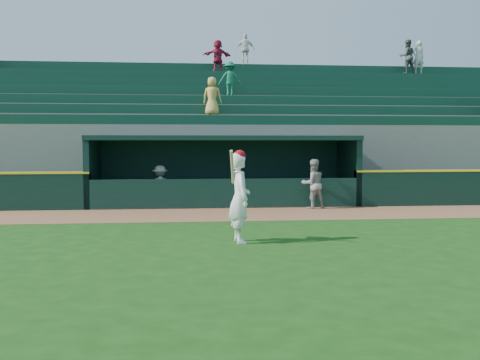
# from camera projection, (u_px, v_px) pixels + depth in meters

# --- Properties ---
(ground) EXTENTS (120.00, 120.00, 0.00)m
(ground) POSITION_uv_depth(u_px,v_px,m) (247.00, 244.00, 11.65)
(ground) COLOR #174010
(ground) RESTS_ON ground
(warning_track) EXTENTS (40.00, 3.00, 0.01)m
(warning_track) POSITION_uv_depth(u_px,v_px,m) (230.00, 214.00, 16.51)
(warning_track) COLOR brown
(warning_track) RESTS_ON ground
(dugout_player_front) EXTENTS (0.90, 0.76, 1.67)m
(dugout_player_front) POSITION_uv_depth(u_px,v_px,m) (313.00, 184.00, 17.97)
(dugout_player_front) COLOR #999994
(dugout_player_front) RESTS_ON ground
(dugout_player_inside) EXTENTS (0.98, 0.63, 1.43)m
(dugout_player_inside) POSITION_uv_depth(u_px,v_px,m) (160.00, 186.00, 18.47)
(dugout_player_inside) COLOR #9A9A95
(dugout_player_inside) RESTS_ON ground
(dugout) EXTENTS (9.40, 2.80, 2.46)m
(dugout) POSITION_uv_depth(u_px,v_px,m) (223.00, 166.00, 19.50)
(dugout) COLOR #63635E
(dugout) RESTS_ON ground
(stands) EXTENTS (34.50, 6.29, 7.47)m
(stands) POSITION_uv_depth(u_px,v_px,m) (216.00, 139.00, 23.96)
(stands) COLOR slate
(stands) RESTS_ON ground
(batter_at_plate) EXTENTS (0.58, 0.88, 2.07)m
(batter_at_plate) POSITION_uv_depth(u_px,v_px,m) (240.00, 197.00, 11.84)
(batter_at_plate) COLOR white
(batter_at_plate) RESTS_ON ground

